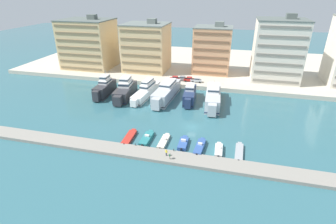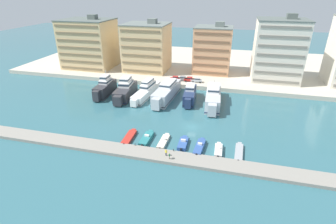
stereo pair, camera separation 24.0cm
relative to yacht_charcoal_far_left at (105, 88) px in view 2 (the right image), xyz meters
name	(u,v)px [view 2 (the right image)]	position (x,y,z in m)	size (l,w,h in m)	color
ground_plane	(192,127)	(34.95, -16.58, -2.66)	(400.00, 400.00, 0.00)	#336670
quay_promenade	(214,65)	(34.95, 48.39, -1.86)	(180.00, 70.00, 1.62)	beige
pier_dock	(180,159)	(34.95, -32.82, -2.27)	(120.00, 4.77, 0.79)	gray
yacht_charcoal_far_left	(105,88)	(0.00, 0.00, 0.00)	(4.46, 15.25, 8.90)	#333338
yacht_charcoal_left	(125,90)	(8.10, -0.21, -0.06)	(6.25, 18.16, 8.87)	#333338
yacht_white_mid_left	(147,90)	(15.07, 2.75, -0.60)	(5.41, 21.79, 7.55)	white
yacht_silver_center_left	(167,92)	(22.73, 2.05, -0.18)	(6.18, 22.63, 7.68)	silver
yacht_navy_center	(190,95)	(30.98, 2.19, -0.42)	(4.74, 15.75, 7.22)	navy
yacht_silver_center_right	(213,97)	(39.04, 1.39, -0.18)	(5.93, 21.78, 7.70)	silver
motorboat_red_far_left	(129,137)	(20.19, -26.88, -2.26)	(2.35, 8.20, 0.85)	red
motorboat_teal_left	(147,138)	(24.82, -26.39, -2.16)	(2.16, 7.75, 1.42)	teal
motorboat_cream_mid_left	(164,141)	(29.45, -26.64, -2.24)	(1.87, 7.56, 1.27)	beige
motorboat_blue_center_left	(183,143)	(34.41, -26.35, -2.17)	(2.24, 6.53, 1.51)	#33569E
motorboat_blue_center	(200,147)	(38.65, -27.14, -2.11)	(2.30, 7.83, 1.54)	#33569E
motorboat_white_center_right	(218,150)	(43.22, -27.42, -2.13)	(1.93, 6.28, 1.39)	white
motorboat_grey_mid_right	(239,152)	(47.99, -26.69, -2.30)	(2.03, 8.25, 0.81)	#9EA3A8
car_red_far_left	(175,78)	(22.24, 17.53, -0.07)	(4.20, 2.12, 1.80)	red
car_grey_left	(183,78)	(25.19, 18.17, -0.07)	(4.14, 2.01, 1.80)	slate
car_red_mid_left	(189,79)	(27.99, 17.97, -0.07)	(4.22, 2.17, 1.80)	red
car_silver_center_left	(197,80)	(31.12, 17.68, -0.07)	(4.16, 2.04, 1.80)	#B7BCC1
apartment_block_far_left	(89,43)	(-21.03, 28.32, 9.72)	(22.37, 18.19, 23.46)	#E0BC84
apartment_block_left	(147,47)	(6.52, 29.79, 9.15)	(18.90, 16.85, 22.30)	#E0BC84
apartment_block_mid_left	(212,50)	(35.06, 32.88, 8.79)	(15.70, 12.80, 21.54)	tan
apartment_block_center_left	(278,50)	(60.78, 29.14, 10.78)	(18.46, 16.16, 25.56)	silver
pedestrian_near_edge	(169,155)	(32.80, -33.99, -0.93)	(0.26, 0.61, 1.59)	#7A6B56
pedestrian_mid_deck	(166,152)	(31.74, -32.93, -0.90)	(0.58, 0.40, 1.65)	#282D3D
bollard_west	(135,144)	(23.34, -30.69, -1.55)	(0.20, 0.20, 0.61)	#2D2D33
bollard_west_mid	(173,150)	(32.95, -30.69, -1.55)	(0.20, 0.20, 0.61)	#2D2D33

